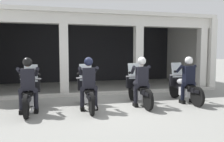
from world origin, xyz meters
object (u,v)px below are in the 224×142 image
Objects in this scene: motorcycle_center_left at (88,92)px; police_officer_center_left at (89,79)px; police_officer_center_right at (142,77)px; motorcycle_far_right at (183,87)px; motorcycle_far_left at (30,94)px; motorcycle_center_right at (138,89)px; police_officer_far_right at (188,76)px; police_officer_far_left at (28,80)px.

police_officer_center_left reaches higher than motorcycle_center_left.
police_officer_center_right is 1.78m from motorcycle_far_right.
motorcycle_center_right is (3.40, -0.01, 0.00)m from motorcycle_far_left.
police_officer_center_left reaches higher than motorcycle_far_left.
police_officer_far_right is (3.40, 0.10, 0.00)m from police_officer_center_left.
motorcycle_center_right is 0.52m from police_officer_center_right.
motorcycle_center_right is at bearing -4.89° from motorcycle_far_left.
motorcycle_center_left is 1.00× the size of motorcycle_far_right.
police_officer_center_left is at bearing -16.58° from motorcycle_far_left.
police_officer_center_left is at bearing -169.30° from motorcycle_center_right.
police_officer_center_right is at bearing -8.56° from motorcycle_center_left.
motorcycle_far_left is at bearing 174.25° from police_officer_center_right.
police_officer_center_right is at bearing -9.67° from motorcycle_far_left.
motorcycle_far_left and motorcycle_far_right have the same top height.
police_officer_far_left and police_officer_center_right have the same top height.
motorcycle_center_right is at bearing -176.16° from motorcycle_far_right.
police_officer_far_right is at bearing -87.68° from motorcycle_far_right.
police_officer_center_left is 1.70m from police_officer_center_right.
motorcycle_far_left is 3.44m from police_officer_center_right.
motorcycle_far_left is 0.52m from police_officer_far_left.
police_officer_far_right is (5.09, 0.03, 0.00)m from police_officer_far_left.
motorcycle_center_right is at bearing -0.12° from police_officer_far_left.
police_officer_far_left is 1.00× the size of police_officer_center_left.
motorcycle_far_right is at bearing 92.32° from police_officer_far_right.
police_officer_far_left is (-0.00, -0.28, 0.44)m from motorcycle_far_left.
motorcycle_center_left is 1.00× the size of motorcycle_center_right.
police_officer_far_right reaches higher than motorcycle_center_right.
police_officer_far_left is 1.00× the size of police_officer_far_right.
police_officer_center_left reaches higher than motorcycle_far_right.
police_officer_far_right is (1.70, -0.25, 0.44)m from motorcycle_center_right.
police_officer_center_left is 1.00× the size of police_officer_far_right.
police_officer_center_left is 3.45m from motorcycle_far_right.
motorcycle_far_left is at bearing 179.02° from motorcycle_center_right.
police_officer_far_right reaches higher than motorcycle_center_left.
motorcycle_center_right is 1.29× the size of police_officer_center_right.
motorcycle_center_left is 1.29× the size of police_officer_center_left.
motorcycle_center_left is 1.29× the size of police_officer_far_right.
police_officer_center_left is at bearing -178.70° from police_officer_center_right.
motorcycle_center_left is (1.70, -0.07, 0.00)m from motorcycle_far_left.
police_officer_center_right is at bearing -176.16° from police_officer_far_right.
motorcycle_far_left is 1.00× the size of motorcycle_center_right.
motorcycle_center_left and motorcycle_far_right have the same top height.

